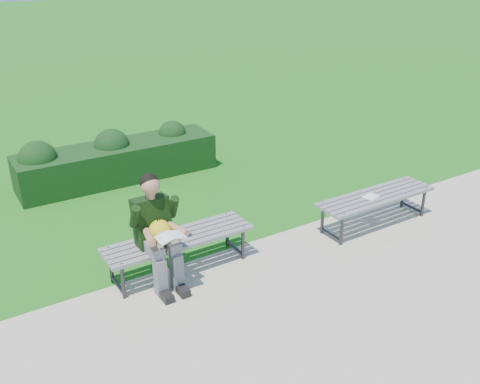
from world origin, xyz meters
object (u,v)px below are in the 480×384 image
at_px(seated_boy, 157,228).
at_px(bench_left, 179,241).
at_px(hedge, 113,159).
at_px(bench_right, 376,199).
at_px(paper_sheet, 371,197).

bearing_deg(seated_boy, bench_left, 17.90).
xyz_separation_m(hedge, bench_right, (2.49, -3.55, 0.05)).
distance_m(bench_left, paper_sheet, 2.76).
bearing_deg(paper_sheet, seated_boy, 174.47).
bearing_deg(bench_left, bench_right, -7.85).
height_order(seated_boy, paper_sheet, seated_boy).
bearing_deg(hedge, bench_right, -54.93).
bearing_deg(bench_left, hedge, 83.90).
height_order(bench_right, seated_boy, seated_boy).
xyz_separation_m(hedge, bench_left, (-0.34, -3.16, 0.05)).
relative_size(hedge, bench_left, 1.84).
xyz_separation_m(bench_right, seated_boy, (-3.13, 0.29, 0.30)).
height_order(hedge, seated_boy, seated_boy).
height_order(hedge, bench_right, hedge).
xyz_separation_m(hedge, seated_boy, (-0.64, -3.25, 0.35)).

